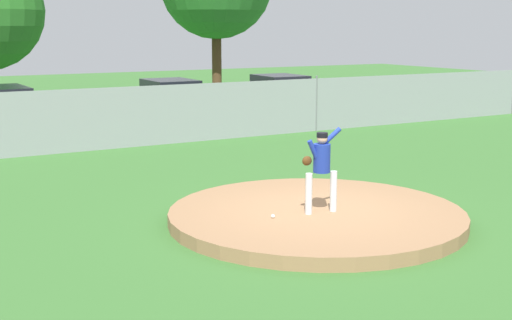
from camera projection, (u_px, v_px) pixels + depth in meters
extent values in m
plane|color=#386B2D|center=(188.00, 169.00, 18.64)|extent=(80.00, 80.00, 0.00)
cube|color=#2B2B2D|center=(94.00, 129.00, 25.89)|extent=(44.00, 7.00, 0.01)
cylinder|color=#99704C|center=(316.00, 216.00, 13.50)|extent=(5.73, 5.73, 0.25)
cylinder|color=silver|center=(309.00, 194.00, 13.10)|extent=(0.13, 0.13, 0.79)
cylinder|color=silver|center=(333.00, 191.00, 13.30)|extent=(0.13, 0.13, 0.79)
cylinder|color=navy|center=(322.00, 158.00, 13.07)|extent=(0.32, 0.32, 0.54)
cylinder|color=navy|center=(330.00, 138.00, 13.09)|extent=(0.47, 0.15, 0.39)
cylinder|color=navy|center=(314.00, 152.00, 12.96)|extent=(0.29, 0.12, 0.46)
ellipsoid|color=#4C2D14|center=(307.00, 161.00, 12.98)|extent=(0.20, 0.12, 0.18)
sphere|color=tan|center=(322.00, 139.00, 13.00)|extent=(0.20, 0.20, 0.20)
cylinder|color=black|center=(322.00, 135.00, 12.99)|extent=(0.21, 0.21, 0.09)
sphere|color=white|center=(273.00, 216.00, 12.88)|extent=(0.07, 0.07, 0.07)
cube|color=gray|center=(135.00, 117.00, 21.87)|extent=(34.48, 0.03, 1.91)
cylinder|color=slate|center=(316.00, 103.00, 25.23)|extent=(0.07, 0.07, 2.01)
cube|color=#B7BABF|center=(3.00, 114.00, 24.38)|extent=(1.80, 4.75, 0.79)
cube|color=black|center=(2.00, 95.00, 24.25)|extent=(1.63, 2.62, 0.58)
cylinder|color=black|center=(13.00, 131.00, 23.22)|extent=(1.80, 0.66, 0.64)
cube|color=#146066|center=(171.00, 107.00, 26.84)|extent=(1.89, 4.08, 0.74)
cube|color=black|center=(170.00, 89.00, 26.71)|extent=(1.72, 2.25, 0.70)
cylinder|color=black|center=(159.00, 113.00, 27.99)|extent=(1.91, 0.67, 0.64)
cylinder|color=black|center=(184.00, 120.00, 25.83)|extent=(1.91, 0.67, 0.64)
cube|color=silver|center=(280.00, 100.00, 29.46)|extent=(2.06, 4.10, 0.76)
cube|color=black|center=(280.00, 83.00, 29.33)|extent=(1.84, 2.29, 0.67)
cylinder|color=black|center=(266.00, 106.00, 30.62)|extent=(1.98, 0.72, 0.64)
cylinder|color=black|center=(295.00, 112.00, 28.44)|extent=(1.98, 0.72, 0.64)
cylinder|color=#4C331E|center=(217.00, 61.00, 35.90)|extent=(0.49, 0.49, 3.98)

